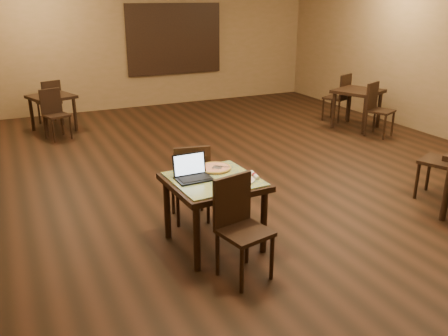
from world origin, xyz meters
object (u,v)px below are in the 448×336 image
chair_main_far (191,179)px  other_table_b (52,101)px  chair_main_near (239,221)px  other_table_a_chair_far (340,95)px  other_table_a_chair_near (377,106)px  other_table_b_chair_near (54,111)px  pizza_pan (215,169)px  tiled_table (214,188)px  other_table_b_chair_far (51,100)px  other_table_a (358,96)px  laptop (192,172)px

chair_main_far → other_table_b: (-0.99, 4.91, 0.05)m
chair_main_near → other_table_a_chair_far: 6.35m
other_table_a_chair_near → other_table_b_chair_near: 6.04m
chair_main_near → pizza_pan: 0.89m
tiled_table → other_table_b: (-1.00, 5.53, -0.07)m
other_table_a_chair_near → other_table_b_chair_near: bearing=132.9°
pizza_pan → other_table_b_chair_far: other_table_b_chair_far is taller
chair_main_far → other_table_b_chair_near: 4.49m
chair_main_near → other_table_a_chair_far: (4.60, 4.38, 0.01)m
other_table_b_chair_far → chair_main_far: bearing=80.6°
chair_main_near → other_table_b_chair_near: 5.70m
other_table_b_chair_near → other_table_b: bearing=67.8°
other_table_a → other_table_b_chair_far: 6.24m
tiled_table → other_table_b_chair_far: other_table_b_chair_far is taller
laptop → other_table_b_chair_near: 4.96m
other_table_a_chair_near → other_table_a_chair_far: size_ratio=1.00×
tiled_table → laptop: bearing=148.8°
chair_main_far → chair_main_near: bearing=100.4°
other_table_b_chair_far → other_table_a_chair_near: bearing=128.2°
tiled_table → other_table_a: size_ratio=0.89×
other_table_a_chair_far → other_table_b_chair_near: bearing=-35.9°
tiled_table → pizza_pan: (0.12, 0.24, 0.11)m
laptop → other_table_b: (-0.80, 5.42, -0.24)m
other_table_b → chair_main_far: bearing=-98.0°
chair_main_far → other_table_b: chair_main_far is taller
other_table_a → other_table_b: 6.03m
tiled_table → other_table_b_chair_near: 5.10m
chair_main_near → other_table_a_chair_near: size_ratio=0.98×
chair_main_far → laptop: laptop is taller
chair_main_far → other_table_b_chair_near: chair_main_far is taller
chair_main_far → other_table_b_chair_near: (-1.01, 4.37, -0.02)m
chair_main_far → pizza_pan: bearing=120.3°
other_table_a_chair_far → laptop: bearing=13.8°
laptop → other_table_a_chair_far: laptop is taller
tiled_table → other_table_a_chair_far: (4.58, 3.77, -0.09)m
other_table_b_chair_near → chair_main_far: bearing=-96.3°
other_table_b → other_table_b_chair_near: size_ratio=1.05×
pizza_pan → other_table_b_chair_far: (-1.10, 5.83, -0.25)m
laptop → other_table_b_chair_far: 6.02m
tiled_table → pizza_pan: bearing=60.4°
tiled_table → other_table_a_chair_near: (4.51, 2.58, -0.09)m
chair_main_near → other_table_a_chair_near: 5.55m
chair_main_near → laptop: laptop is taller
laptop → other_table_b_chair_far: (-0.78, 5.96, -0.31)m
other_table_a → other_table_b: (-5.55, 2.35, -0.06)m
other_table_a_chair_near → other_table_b: other_table_a_chair_near is taller
other_table_b_chair_far → other_table_b_chair_near: bearing=67.8°
other_table_a → other_table_b_chair_near: other_table_b_chair_near is taller
other_table_a → chair_main_far: bearing=-174.3°
chair_main_near → other_table_a: chair_main_near is taller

